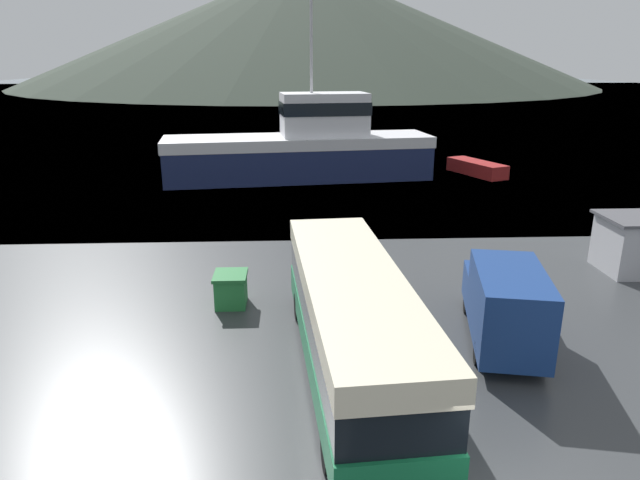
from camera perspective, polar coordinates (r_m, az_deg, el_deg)
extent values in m
plane|color=slate|center=(146.80, -1.11, 14.42)|extent=(240.00, 240.00, 0.00)
cone|color=#333D33|center=(197.21, -1.46, 20.70)|extent=(179.84, 179.84, 37.35)
cube|color=#146B3D|center=(16.07, 3.20, -10.48)|extent=(3.38, 10.97, 0.91)
cube|color=black|center=(15.63, 3.26, -7.33)|extent=(3.31, 10.75, 1.04)
cube|color=beige|center=(15.29, 3.31, -4.46)|extent=(3.38, 10.97, 0.65)
cube|color=black|center=(20.67, 0.63, -1.46)|extent=(2.27, 0.23, 1.41)
cylinder|color=black|center=(19.51, -2.09, -6.64)|extent=(0.37, 0.92, 0.90)
cylinder|color=black|center=(19.81, 4.54, -6.29)|extent=(0.37, 0.92, 0.90)
cylinder|color=black|center=(13.03, 0.96, -20.42)|extent=(0.37, 0.92, 0.90)
cylinder|color=black|center=(13.47, 11.21, -19.34)|extent=(0.37, 0.92, 0.90)
cube|color=navy|center=(17.92, 18.32, -6.36)|extent=(2.73, 4.32, 2.21)
cube|color=navy|center=(20.72, 17.00, -4.42)|extent=(2.27, 2.07, 1.21)
cube|color=black|center=(19.60, 17.57, -2.64)|extent=(1.65, 0.39, 0.77)
cylinder|color=black|center=(20.63, 14.52, -6.13)|extent=(0.36, 0.73, 0.70)
cylinder|color=black|center=(20.89, 19.31, -6.28)|extent=(0.36, 0.73, 0.70)
cylinder|color=black|center=(17.45, 15.55, -10.81)|extent=(0.36, 0.73, 0.70)
cylinder|color=black|center=(17.76, 21.25, -10.88)|extent=(0.36, 0.73, 0.70)
cube|color=#19234C|center=(42.04, -2.18, 8.24)|extent=(19.49, 7.07, 3.13)
cube|color=silver|center=(41.86, -2.19, 9.82)|extent=(19.69, 7.14, 0.78)
cube|color=silver|center=(41.94, 0.42, 12.46)|extent=(6.46, 4.03, 3.01)
cube|color=black|center=(41.90, 0.42, 13.07)|extent=(6.60, 4.14, 0.90)
cylinder|color=#B2B2B7|center=(41.61, -0.88, 18.84)|extent=(0.20, 0.20, 6.32)
cube|color=#287F3D|center=(20.75, -8.89, -5.05)|extent=(1.07, 1.23, 1.07)
cube|color=#226C34|center=(20.53, -8.97, -3.51)|extent=(1.17, 1.35, 0.12)
cube|color=maroon|center=(45.34, 15.40, 6.96)|extent=(3.56, 5.46, 1.01)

